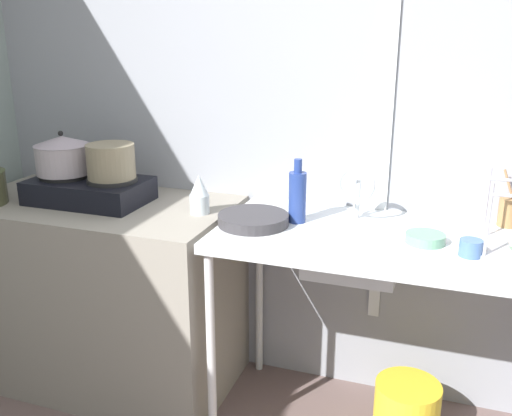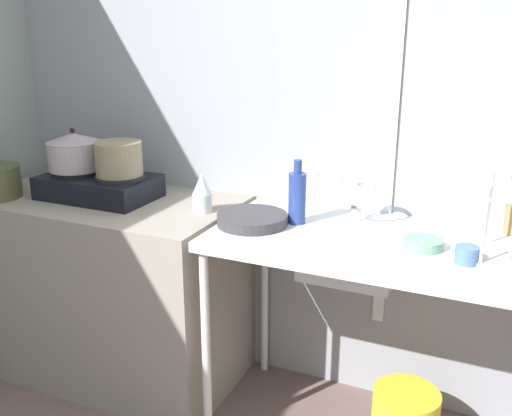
{
  "view_description": "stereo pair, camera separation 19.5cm",
  "coord_description": "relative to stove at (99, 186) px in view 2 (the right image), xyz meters",
  "views": [
    {
      "loc": [
        0.27,
        -0.74,
        1.69
      ],
      "look_at": [
        -0.48,
        1.39,
        0.97
      ],
      "focal_mm": 40.12,
      "sensor_mm": 36.0,
      "label": 1
    },
    {
      "loc": [
        0.45,
        -0.67,
        1.69
      ],
      "look_at": [
        -0.48,
        1.39,
        0.97
      ],
      "focal_mm": 40.12,
      "sensor_mm": 36.0,
      "label": 2
    }
  ],
  "objects": [
    {
      "name": "wall_back",
      "position": [
        1.3,
        0.39,
        0.32
      ],
      "size": [
        4.74,
        0.1,
        2.59
      ],
      "primitive_type": "cube",
      "color": "gray",
      "rests_on": "ground"
    },
    {
      "name": "wall_metal_strip",
      "position": [
        1.28,
        0.33,
        0.45
      ],
      "size": [
        0.05,
        0.01,
        2.08
      ],
      "primitive_type": "cube",
      "color": "silver"
    },
    {
      "name": "counter_concrete",
      "position": [
        0.03,
        -0.0,
        -0.52
      ],
      "size": [
        1.26,
        0.67,
        0.91
      ],
      "primitive_type": "cube",
      "color": "gray",
      "rests_on": "ground"
    },
    {
      "name": "counter_sink",
      "position": [
        1.38,
        -0.0,
        -0.13
      ],
      "size": [
        1.39,
        0.67,
        0.91
      ],
      "color": "silver",
      "rests_on": "ground"
    },
    {
      "name": "stove",
      "position": [
        0.0,
        0.0,
        0.0
      ],
      "size": [
        0.53,
        0.32,
        0.13
      ],
      "color": "black",
      "rests_on": "counter_concrete"
    },
    {
      "name": "pot_on_left_burner",
      "position": [
        -0.13,
        -0.0,
        0.15
      ],
      "size": [
        0.25,
        0.25,
        0.2
      ],
      "color": "#A0959C",
      "rests_on": "stove"
    },
    {
      "name": "pot_on_right_burner",
      "position": [
        0.13,
        -0.0,
        0.14
      ],
      "size": [
        0.21,
        0.21,
        0.15
      ],
      "color": "gray",
      "rests_on": "stove"
    },
    {
      "name": "percolator",
      "position": [
        0.55,
        0.01,
        0.02
      ],
      "size": [
        0.09,
        0.09,
        0.17
      ],
      "color": "silver",
      "rests_on": "counter_concrete"
    },
    {
      "name": "sink_basin",
      "position": [
        1.22,
        -0.0,
        -0.15
      ],
      "size": [
        0.36,
        0.29,
        0.17
      ],
      "primitive_type": "cube",
      "color": "silver",
      "rests_on": "counter_sink"
    },
    {
      "name": "faucet",
      "position": [
        1.2,
        0.11,
        0.1
      ],
      "size": [
        0.16,
        0.09,
        0.24
      ],
      "color": "silver",
      "rests_on": "counter_sink"
    },
    {
      "name": "frying_pan",
      "position": [
        0.82,
        -0.05,
        -0.04
      ],
      "size": [
        0.29,
        0.29,
        0.04
      ],
      "primitive_type": "cylinder",
      "color": "#333134",
      "rests_on": "counter_sink"
    },
    {
      "name": "cup_by_rack",
      "position": [
        1.66,
        -0.11,
        -0.03
      ],
      "size": [
        0.08,
        0.08,
        0.06
      ],
      "primitive_type": "cylinder",
      "color": "#4568A4",
      "rests_on": "counter_sink"
    },
    {
      "name": "small_bowl_on_drainboard",
      "position": [
        1.5,
        -0.03,
        -0.04
      ],
      "size": [
        0.15,
        0.15,
        0.04
      ],
      "primitive_type": "cylinder",
      "color": "gray",
      "rests_on": "counter_sink"
    },
    {
      "name": "bottle_by_sink",
      "position": [
        0.98,
        0.04,
        0.05
      ],
      "size": [
        0.07,
        0.07,
        0.27
      ],
      "color": "navy",
      "rests_on": "counter_sink"
    }
  ]
}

